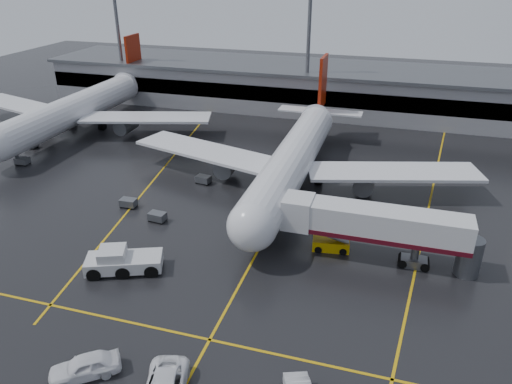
% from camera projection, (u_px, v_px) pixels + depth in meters
% --- Properties ---
extents(ground, '(220.00, 220.00, 0.00)m').
position_uv_depth(ground, '(276.00, 217.00, 59.11)').
color(ground, black).
rests_on(ground, ground).
extents(apron_line_centre, '(0.25, 90.00, 0.02)m').
position_uv_depth(apron_line_centre, '(276.00, 217.00, 59.11)').
color(apron_line_centre, gold).
rests_on(apron_line_centre, ground).
extents(apron_line_stop, '(60.00, 0.25, 0.02)m').
position_uv_depth(apron_line_stop, '(210.00, 340.00, 40.15)').
color(apron_line_stop, gold).
rests_on(apron_line_stop, ground).
extents(apron_line_left, '(9.99, 69.35, 0.02)m').
position_uv_depth(apron_line_left, '(164.00, 167.00, 72.89)').
color(apron_line_left, gold).
rests_on(apron_line_left, ground).
extents(apron_line_right, '(7.57, 69.64, 0.02)m').
position_uv_depth(apron_line_right, '(430.00, 200.00, 63.07)').
color(apron_line_right, gold).
rests_on(apron_line_right, ground).
extents(terminal, '(122.00, 19.00, 8.60)m').
position_uv_depth(terminal, '(336.00, 89.00, 98.52)').
color(terminal, gray).
rests_on(terminal, ground).
extents(light_mast_left, '(3.00, 1.20, 25.45)m').
position_uv_depth(light_mast_left, '(118.00, 32.00, 100.60)').
color(light_mast_left, '#595B60').
rests_on(light_mast_left, ground).
extents(light_mast_mid, '(3.00, 1.20, 25.45)m').
position_uv_depth(light_mast_mid, '(309.00, 40.00, 90.27)').
color(light_mast_mid, '#595B60').
rests_on(light_mast_mid, ground).
extents(main_airliner, '(48.80, 45.60, 14.10)m').
position_uv_depth(main_airliner, '(295.00, 156.00, 65.63)').
color(main_airliner, silver).
rests_on(main_airliner, ground).
extents(second_airliner, '(48.80, 45.60, 14.10)m').
position_uv_depth(second_airliner, '(80.00, 107.00, 86.82)').
color(second_airliner, silver).
rests_on(second_airliner, ground).
extents(jet_bridge, '(19.90, 3.40, 6.05)m').
position_uv_depth(jet_bridge, '(376.00, 226.00, 49.16)').
color(jet_bridge, silver).
rests_on(jet_bridge, ground).
extents(pushback_tractor, '(8.03, 5.55, 2.66)m').
position_uv_depth(pushback_tractor, '(122.00, 262.00, 48.58)').
color(pushback_tractor, silver).
rests_on(pushback_tractor, ground).
extents(belt_loader, '(4.11, 2.30, 2.48)m').
position_uv_depth(belt_loader, '(331.00, 245.00, 52.26)').
color(belt_loader, '#C79B06').
rests_on(belt_loader, ground).
extents(service_van_d, '(5.45, 4.80, 1.78)m').
position_uv_depth(service_van_d, '(85.00, 366.00, 36.39)').
color(service_van_d, white).
rests_on(service_van_d, ground).
extents(baggage_cart_a, '(2.11, 1.48, 1.12)m').
position_uv_depth(baggage_cart_a, '(157.00, 216.00, 57.89)').
color(baggage_cart_a, '#595B60').
rests_on(baggage_cart_a, ground).
extents(baggage_cart_b, '(2.03, 1.35, 1.12)m').
position_uv_depth(baggage_cart_b, '(128.00, 203.00, 61.15)').
color(baggage_cart_b, '#595B60').
rests_on(baggage_cart_b, ground).
extents(baggage_cart_c, '(2.19, 1.61, 1.12)m').
position_uv_depth(baggage_cart_c, '(203.00, 179.00, 67.56)').
color(baggage_cart_c, '#595B60').
rests_on(baggage_cart_c, ground).
extents(baggage_cart_d, '(2.03, 1.35, 1.12)m').
position_uv_depth(baggage_cart_d, '(31.00, 144.00, 80.08)').
color(baggage_cart_d, '#595B60').
rests_on(baggage_cart_d, ground).
extents(baggage_cart_e, '(2.07, 1.40, 1.12)m').
position_uv_depth(baggage_cart_e, '(22.00, 161.00, 73.66)').
color(baggage_cart_e, '#595B60').
rests_on(baggage_cart_e, ground).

